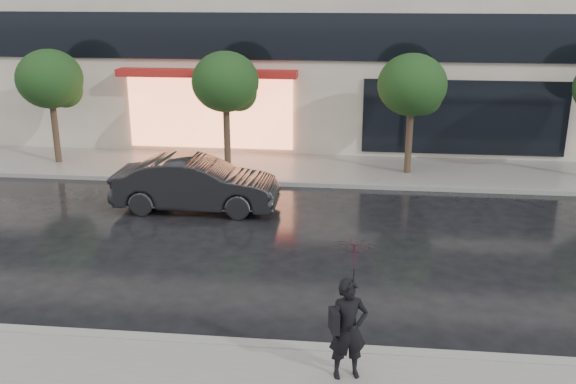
# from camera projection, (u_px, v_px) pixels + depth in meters

# --- Properties ---
(ground) EXTENTS (120.00, 120.00, 0.00)m
(ground) POSITION_uv_depth(u_px,v_px,m) (280.00, 322.00, 12.01)
(ground) COLOR black
(ground) RESTS_ON ground
(sidewalk_far) EXTENTS (60.00, 3.50, 0.12)m
(sidewalk_far) POSITION_uv_depth(u_px,v_px,m) (317.00, 169.00, 21.68)
(sidewalk_far) COLOR slate
(sidewalk_far) RESTS_ON ground
(curb_near) EXTENTS (60.00, 0.25, 0.14)m
(curb_near) POSITION_uv_depth(u_px,v_px,m) (273.00, 347.00, 11.05)
(curb_near) COLOR gray
(curb_near) RESTS_ON ground
(curb_far) EXTENTS (60.00, 0.25, 0.14)m
(curb_far) POSITION_uv_depth(u_px,v_px,m) (313.00, 184.00, 20.03)
(curb_far) COLOR gray
(curb_far) RESTS_ON ground
(tree_far_west) EXTENTS (2.20, 2.20, 3.99)m
(tree_far_west) POSITION_uv_depth(u_px,v_px,m) (52.00, 81.00, 21.53)
(tree_far_west) COLOR #33261C
(tree_far_west) RESTS_ON ground
(tree_mid_west) EXTENTS (2.20, 2.20, 3.99)m
(tree_mid_west) POSITION_uv_depth(u_px,v_px,m) (227.00, 84.00, 20.90)
(tree_mid_west) COLOR #33261C
(tree_mid_west) RESTS_ON ground
(tree_mid_east) EXTENTS (2.20, 2.20, 3.99)m
(tree_mid_east) POSITION_uv_depth(u_px,v_px,m) (414.00, 87.00, 20.27)
(tree_mid_east) COLOR #33261C
(tree_mid_east) RESTS_ON ground
(parked_car) EXTENTS (4.54, 1.60, 1.50)m
(parked_car) POSITION_uv_depth(u_px,v_px,m) (196.00, 184.00, 17.77)
(parked_car) COLOR black
(parked_car) RESTS_ON ground
(pedestrian_with_umbrella) EXTENTS (1.07, 1.08, 2.28)m
(pedestrian_with_umbrella) POSITION_uv_depth(u_px,v_px,m) (351.00, 293.00, 9.71)
(pedestrian_with_umbrella) COLOR black
(pedestrian_with_umbrella) RESTS_ON sidewalk_near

